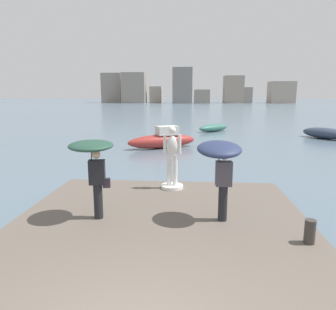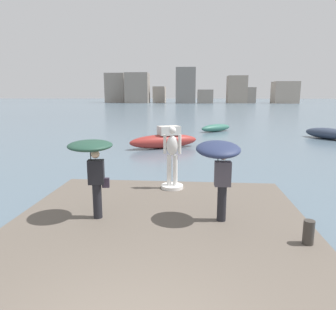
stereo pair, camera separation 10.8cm
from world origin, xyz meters
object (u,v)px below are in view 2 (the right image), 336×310
onlooker_left (92,157)px  boat_far (328,133)px  mooring_bollard (309,232)px  boat_near (216,128)px  onlooker_right (219,158)px  statue_white_figure (172,163)px  boat_mid (165,140)px

onlooker_left → boat_far: onlooker_left is taller
mooring_bollard → boat_near: 23.07m
onlooker_right → boat_near: size_ratio=0.60×
onlooker_left → mooring_bollard: bearing=-11.9°
boat_near → onlooker_right: bearing=-93.8°
onlooker_right → boat_far: 20.40m
statue_white_figure → boat_far: statue_white_figure is taller
boat_mid → boat_near: bearing=67.2°
onlooker_right → mooring_bollard: size_ratio=3.92×
onlooker_right → onlooker_left: bearing=-178.3°
boat_near → boat_far: 9.34m
onlooker_right → mooring_bollard: bearing=-31.9°
boat_far → onlooker_right: bearing=-118.9°
mooring_bollard → boat_mid: (-4.27, 13.67, -0.12)m
onlooker_right → mooring_bollard: onlooker_right is taller
statue_white_figure → onlooker_left: statue_white_figure is taller
boat_mid → mooring_bollard: bearing=-72.6°
onlooker_right → boat_mid: size_ratio=0.43×
onlooker_right → boat_near: onlooker_right is taller
boat_mid → boat_far: size_ratio=1.21×
boat_far → boat_mid: bearing=-156.9°
boat_near → boat_far: size_ratio=0.87×
statue_white_figure → mooring_bollard: 4.80m
onlooker_left → statue_white_figure: bearing=56.1°
boat_near → statue_white_figure: bearing=-98.0°
onlooker_left → boat_mid: (0.57, 12.65, -1.42)m
statue_white_figure → boat_mid: size_ratio=0.44×
onlooker_left → boat_far: bearing=54.3°
boat_near → boat_mid: boat_mid is taller
statue_white_figure → boat_mid: statue_white_figure is taller
boat_mid → boat_far: (12.31, 5.25, -0.11)m
onlooker_left → mooring_bollard: (4.84, -1.02, -1.30)m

